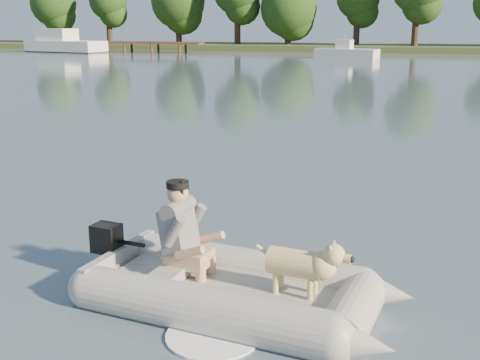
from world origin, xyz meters
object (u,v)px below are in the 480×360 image
(man, at_px, (180,227))
(dog, at_px, (296,268))
(dock, at_px, (119,47))
(motorboat, at_px, (347,46))
(cabin_cruiser, at_px, (65,41))
(dinghy, at_px, (236,253))

(man, xyz_separation_m, dog, (1.38, -0.22, -0.27))
(dock, bearing_deg, dog, -62.59)
(dock, xyz_separation_m, man, (25.99, -52.56, 0.28))
(dock, relative_size, motorboat, 3.30)
(cabin_cruiser, bearing_deg, dinghy, -44.80)
(dog, distance_m, motorboat, 47.06)
(dinghy, relative_size, dog, 4.97)
(dinghy, distance_m, motorboat, 46.96)
(man, height_order, motorboat, motorboat)
(dinghy, xyz_separation_m, man, (-0.71, 0.17, 0.19))
(dock, height_order, dinghy, dinghy)
(dinghy, xyz_separation_m, dog, (0.67, -0.05, -0.08))
(cabin_cruiser, xyz_separation_m, motorboat, (28.92, -3.78, -0.14))
(dog, relative_size, motorboat, 0.18)
(dock, height_order, cabin_cruiser, cabin_cruiser)
(dinghy, height_order, man, man)
(dog, bearing_deg, dock, 126.50)
(dinghy, bearing_deg, man, 175.76)
(man, distance_m, dog, 1.42)
(dinghy, relative_size, man, 4.30)
(dinghy, relative_size, motorboat, 0.88)
(dock, xyz_separation_m, motorboat, (23.91, -5.84, 0.53))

